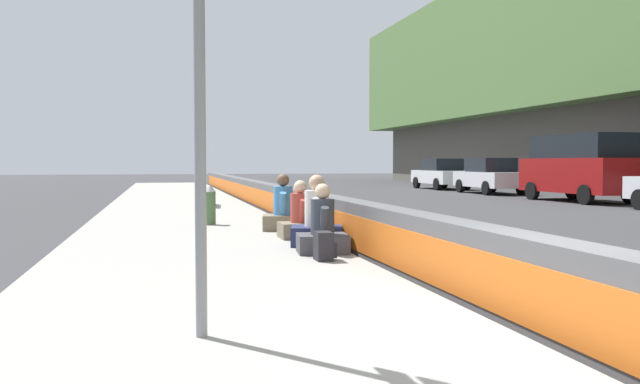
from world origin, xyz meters
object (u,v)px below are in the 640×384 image
at_px(backpack, 324,246).
at_px(parked_car_midline, 490,176).
at_px(seated_person_foreground, 323,231).
at_px(fire_hydrant, 210,204).
at_px(seated_person_far, 283,212).
at_px(seated_person_rear, 300,220).
at_px(parked_car_fourth, 580,166).
at_px(parked_car_far, 441,174).
at_px(route_sign_post, 200,70).
at_px(seated_person_middle, 317,223).

height_order(backpack, parked_car_midline, parked_car_midline).
bearing_deg(seated_person_foreground, backpack, 167.74).
distance_m(fire_hydrant, seated_person_far, 2.00).
xyz_separation_m(seated_person_rear, parked_car_midline, (16.83, -12.91, 0.40)).
distance_m(fire_hydrant, parked_car_fourth, 16.23).
height_order(seated_person_foreground, seated_person_far, seated_person_far).
distance_m(parked_car_fourth, parked_car_far, 12.09).
xyz_separation_m(route_sign_post, parked_car_far, (28.60, -14.99, -1.35)).
distance_m(route_sign_post, parked_car_fourth, 22.47).
bearing_deg(parked_car_far, route_sign_post, 152.34).
xyz_separation_m(fire_hydrant, parked_car_midline, (13.91, -14.30, 0.27)).
height_order(seated_person_middle, parked_car_fourth, parked_car_fourth).
relative_size(seated_person_middle, backpack, 2.90).
xyz_separation_m(route_sign_post, seated_person_far, (7.74, -2.08, -1.72)).
bearing_deg(seated_person_rear, parked_car_midline, -37.48).
xyz_separation_m(fire_hydrant, backpack, (-5.62, -1.16, -0.25)).
xyz_separation_m(parked_car_midline, parked_car_far, (5.47, 0.05, 0.00)).
bearing_deg(backpack, parked_car_midline, -33.94).
distance_m(route_sign_post, seated_person_rear, 6.87).
relative_size(seated_person_middle, seated_person_far, 1.02).
bearing_deg(route_sign_post, seated_person_rear, -18.69).
distance_m(seated_person_rear, parked_car_fourth, 16.63).
distance_m(seated_person_rear, backpack, 2.71).
bearing_deg(seated_person_foreground, seated_person_rear, -2.28).
bearing_deg(backpack, seated_person_far, -2.62).
bearing_deg(seated_person_rear, route_sign_post, 161.31).
relative_size(seated_person_foreground, seated_person_far, 0.92).
height_order(backpack, parked_car_fourth, parked_car_fourth).
distance_m(route_sign_post, backpack, 4.48).
bearing_deg(seated_person_middle, seated_person_foreground, 172.01).
bearing_deg(fire_hydrant, route_sign_post, 175.43).
relative_size(seated_person_foreground, seated_person_rear, 1.01).
relative_size(seated_person_far, backpack, 2.83).
distance_m(seated_person_far, parked_car_midline, 20.12).
xyz_separation_m(parked_car_fourth, parked_car_midline, (6.60, 0.17, -0.49)).
bearing_deg(seated_person_far, route_sign_post, 164.93).
bearing_deg(seated_person_foreground, parked_car_far, -28.06).
relative_size(seated_person_rear, seated_person_far, 0.92).
distance_m(seated_person_foreground, backpack, 0.76).
height_order(seated_person_rear, parked_car_far, parked_car_far).
height_order(seated_person_rear, seated_person_far, seated_person_far).
distance_m(fire_hydrant, parked_car_far, 24.07).
bearing_deg(fire_hydrant, seated_person_foreground, -164.93).
relative_size(fire_hydrant, parked_car_fourth, 0.17).
bearing_deg(parked_car_fourth, route_sign_post, 137.38).
bearing_deg(seated_person_middle, parked_car_fourth, -49.08).
bearing_deg(seated_person_foreground, parked_car_fourth, -47.17).
bearing_deg(backpack, parked_car_fourth, -45.85).
height_order(fire_hydrant, parked_car_far, parked_car_far).
xyz_separation_m(seated_person_far, parked_car_far, (20.87, -12.91, 0.37)).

